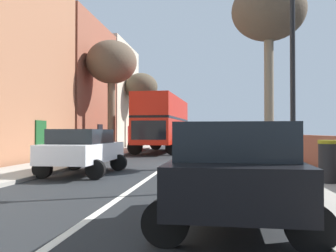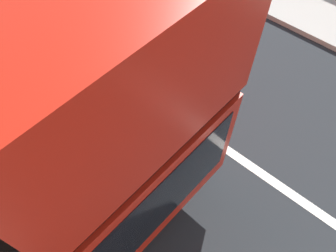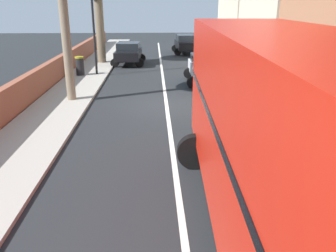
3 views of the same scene
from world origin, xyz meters
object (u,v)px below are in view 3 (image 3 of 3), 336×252
Objects in this scene: parked_car_black_right_0 at (129,52)px; parked_car_white_left_1 at (206,67)px; litter_bin_right at (80,66)px; parked_car_black_left_2 at (186,43)px; double_decker_bus at (287,135)px; lamppost_right at (93,15)px.

parked_car_black_right_0 is 8.39m from parked_car_white_left_1.
parked_car_black_left_2 is at bearing -125.72° from litter_bin_right.
double_decker_bus is at bearing 86.90° from parked_car_white_left_1.
parked_car_white_left_1 is at bearing 126.55° from parked_car_black_right_0.
parked_car_black_left_2 is 12.86m from lamppost_right.
parked_car_black_right_0 is 0.63× the size of lamppost_right.
lamppost_right is at bearing -163.25° from litter_bin_right.
litter_bin_right is at bearing 16.75° from lamppost_right.
parked_car_white_left_1 is at bearing 165.44° from litter_bin_right.
parked_car_black_right_0 reaches higher than litter_bin_right.
litter_bin_right is at bearing 59.30° from parked_car_black_right_0.
litter_bin_right is (7.80, 10.84, -0.26)m from parked_car_black_left_2.
parked_car_white_left_1 is at bearing -93.10° from double_decker_bus.
parked_car_black_left_2 is at bearing -91.65° from double_decker_bus.
parked_car_black_left_2 is 0.69× the size of lamppost_right.
litter_bin_right is (7.80, -2.03, -0.22)m from parked_car_white_left_1.
parked_car_black_right_0 is at bearing -53.45° from parked_car_white_left_1.
parked_car_black_left_2 is at bearing -122.81° from lamppost_right.
lamppost_right is 3.26m from litter_bin_right.
double_decker_bus is 1.64× the size of lamppost_right.
parked_car_black_left_2 reaches higher than parked_car_black_right_0.
parked_car_white_left_1 is 1.01× the size of parked_car_black_left_2.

